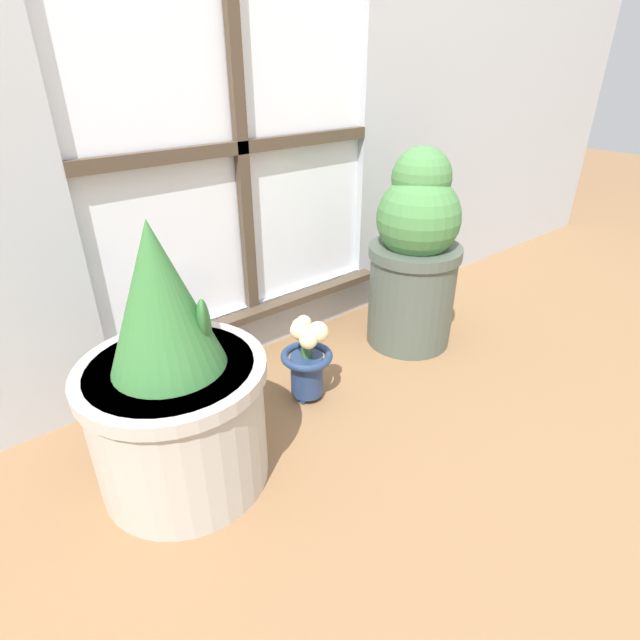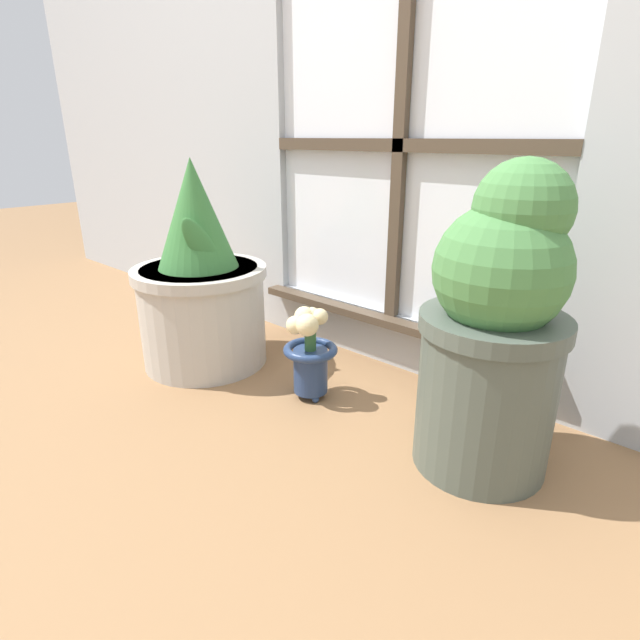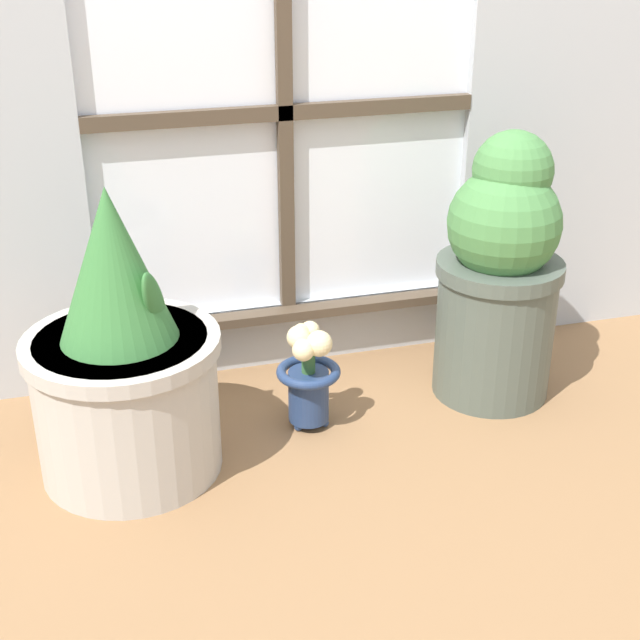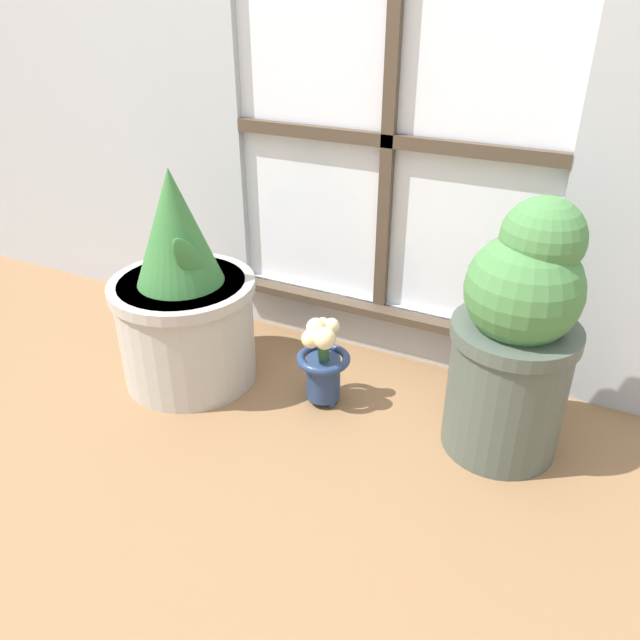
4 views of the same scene
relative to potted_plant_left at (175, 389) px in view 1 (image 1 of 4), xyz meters
The scene contains 4 objects.
ground_plane 0.55m from the potted_plant_left, 23.75° to the right, with size 10.00×10.00×0.00m, color olive.
potted_plant_left is the anchor object (origin of this frame).
potted_plant_right 0.90m from the potted_plant_left, ahead, with size 0.30×0.30×0.66m.
flower_vase 0.43m from the potted_plant_left, ahead, with size 0.15×0.15×0.26m.
Camera 1 is at (-0.77, -0.69, 0.90)m, focal length 28.00 mm.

